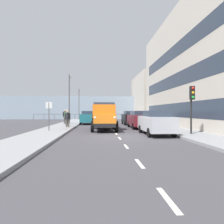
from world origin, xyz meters
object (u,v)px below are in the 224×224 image
(pedestrian_strolling, at_px, (68,118))
(traffic_light_near, at_px, (192,99))
(car_white_oppositeside_1, at_px, (90,116))
(pedestrian_couple_a, at_px, (67,116))
(street_sign, at_px, (49,111))
(truck_vintage_orange, at_px, (104,117))
(pedestrian_couple_b, at_px, (65,115))
(car_black_kerbside_2, at_px, (130,117))
(car_maroon_kerbside_1, at_px, (139,119))
(lamp_post_promenade, at_px, (69,94))
(car_teal_oppositeside_0, at_px, (88,117))
(lamp_post_far, at_px, (79,101))
(car_silver_kerbside_near, at_px, (156,122))

(pedestrian_strolling, bearing_deg, traffic_light_near, 146.33)
(car_white_oppositeside_1, relative_size, pedestrian_couple_a, 2.61)
(street_sign, bearing_deg, car_white_oppositeside_1, -98.96)
(truck_vintage_orange, height_order, traffic_light_near, traffic_light_near)
(truck_vintage_orange, distance_m, pedestrian_couple_b, 8.71)
(car_black_kerbside_2, bearing_deg, pedestrian_strolling, 39.33)
(truck_vintage_orange, xyz_separation_m, car_maroon_kerbside_1, (-3.55, -2.05, -0.28))
(truck_vintage_orange, distance_m, car_black_kerbside_2, 8.41)
(truck_vintage_orange, relative_size, car_white_oppositeside_1, 1.25)
(traffic_light_near, bearing_deg, lamp_post_promenade, -51.96)
(car_teal_oppositeside_0, distance_m, lamp_post_far, 11.89)
(pedestrian_couple_a, bearing_deg, car_white_oppositeside_1, -101.64)
(pedestrian_couple_b, bearing_deg, car_silver_kerbside_near, 127.14)
(car_silver_kerbside_near, height_order, lamp_post_promenade, lamp_post_promenade)
(car_maroon_kerbside_1, bearing_deg, pedestrian_couple_a, -19.30)
(car_black_kerbside_2, height_order, car_white_oppositeside_1, same)
(car_silver_kerbside_near, bearing_deg, traffic_light_near, 159.25)
(car_white_oppositeside_1, xyz_separation_m, pedestrian_couple_a, (2.05, 9.96, 0.27))
(car_maroon_kerbside_1, xyz_separation_m, lamp_post_promenade, (7.81, -6.55, 3.01))
(car_black_kerbside_2, bearing_deg, car_white_oppositeside_1, -52.26)
(car_white_oppositeside_1, xyz_separation_m, lamp_post_promenade, (2.37, 6.03, 3.01))
(car_white_oppositeside_1, xyz_separation_m, pedestrian_couple_b, (2.72, 7.25, 0.28))
(car_teal_oppositeside_0, distance_m, traffic_light_near, 15.12)
(car_silver_kerbside_near, bearing_deg, pedestrian_strolling, -37.17)
(car_silver_kerbside_near, height_order, pedestrian_couple_b, pedestrian_couple_b)
(truck_vintage_orange, distance_m, traffic_light_near, 7.28)
(traffic_light_near, height_order, lamp_post_far, lamp_post_far)
(lamp_post_far, bearing_deg, street_sign, 89.39)
(pedestrian_couple_b, distance_m, lamp_post_far, 12.90)
(car_teal_oppositeside_0, xyz_separation_m, car_white_oppositeside_1, (0.00, -5.93, 0.00))
(car_silver_kerbside_near, relative_size, lamp_post_promenade, 0.67)
(car_silver_kerbside_near, relative_size, car_maroon_kerbside_1, 0.92)
(car_silver_kerbside_near, height_order, car_maroon_kerbside_1, same)
(car_teal_oppositeside_0, distance_m, pedestrian_strolling, 6.98)
(street_sign, bearing_deg, lamp_post_far, -90.61)
(car_white_oppositeside_1, xyz_separation_m, traffic_light_near, (-7.67, 18.87, 1.58))
(pedestrian_strolling, xyz_separation_m, lamp_post_far, (0.74, -18.14, 2.59))
(car_black_kerbside_2, height_order, lamp_post_promenade, lamp_post_promenade)
(traffic_light_near, bearing_deg, pedestrian_couple_b, -48.19)
(car_silver_kerbside_near, relative_size, pedestrian_strolling, 2.67)
(car_black_kerbside_2, bearing_deg, pedestrian_couple_b, 1.58)
(car_white_oppositeside_1, distance_m, traffic_light_near, 20.42)
(car_black_kerbside_2, height_order, pedestrian_couple_b, pedestrian_couple_b)
(lamp_post_far, bearing_deg, car_white_oppositeside_1, 112.81)
(car_black_kerbside_2, relative_size, pedestrian_strolling, 2.54)
(car_white_oppositeside_1, height_order, street_sign, street_sign)
(car_black_kerbside_2, xyz_separation_m, lamp_post_far, (7.71, -12.43, 2.77))
(truck_vintage_orange, relative_size, car_teal_oppositeside_0, 1.33)
(traffic_light_near, bearing_deg, pedestrian_strolling, -33.67)
(car_maroon_kerbside_1, relative_size, pedestrian_strolling, 2.91)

